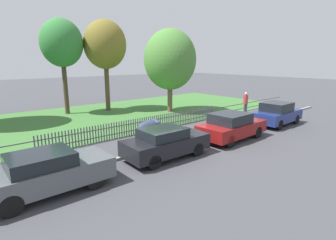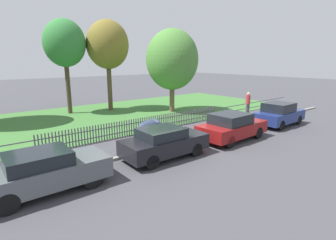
% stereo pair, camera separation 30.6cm
% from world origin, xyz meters
% --- Properties ---
extents(ground_plane, '(120.00, 120.00, 0.00)m').
position_xyz_m(ground_plane, '(0.00, 0.00, 0.00)').
color(ground_plane, '#424247').
extents(kerb_stone, '(33.63, 0.20, 0.12)m').
position_xyz_m(kerb_stone, '(0.00, 0.10, 0.06)').
color(kerb_stone, gray).
rests_on(kerb_stone, ground).
extents(grass_strip, '(33.63, 11.98, 0.01)m').
position_xyz_m(grass_strip, '(0.00, 9.08, 0.01)').
color(grass_strip, '#3D7033').
rests_on(grass_strip, ground).
extents(park_fence, '(33.63, 0.05, 0.95)m').
position_xyz_m(park_fence, '(0.00, 3.10, 0.47)').
color(park_fence, '#4C4C51').
rests_on(park_fence, ground).
extents(parked_car_silver_hatchback, '(4.09, 1.71, 1.43)m').
position_xyz_m(parked_car_silver_hatchback, '(-6.88, -1.01, 0.74)').
color(parked_car_silver_hatchback, '#51565B').
rests_on(parked_car_silver_hatchback, ground).
extents(parked_car_black_saloon, '(4.02, 1.83, 1.40)m').
position_xyz_m(parked_car_black_saloon, '(-1.82, -1.02, 0.72)').
color(parked_car_black_saloon, black).
rests_on(parked_car_black_saloon, ground).
extents(parked_car_navy_estate, '(4.22, 1.94, 1.50)m').
position_xyz_m(parked_car_navy_estate, '(2.80, -1.22, 0.76)').
color(parked_car_navy_estate, maroon).
rests_on(parked_car_navy_estate, ground).
extents(parked_car_red_compact, '(3.97, 1.83, 1.56)m').
position_xyz_m(parked_car_red_compact, '(7.97, -1.17, 0.78)').
color(parked_car_red_compact, navy).
rests_on(parked_car_red_compact, ground).
extents(covered_motorcycle, '(1.83, 0.89, 0.99)m').
position_xyz_m(covered_motorcycle, '(-0.32, 2.16, 0.61)').
color(covered_motorcycle, black).
rests_on(covered_motorcycle, ground).
extents(tree_behind_motorcycle, '(3.25, 3.25, 7.53)m').
position_xyz_m(tree_behind_motorcycle, '(-1.60, 11.96, 5.61)').
color(tree_behind_motorcycle, '#473828').
rests_on(tree_behind_motorcycle, ground).
extents(tree_mid_park, '(3.54, 3.54, 7.66)m').
position_xyz_m(tree_mid_park, '(1.71, 11.14, 5.58)').
color(tree_mid_park, brown).
rests_on(tree_mid_park, ground).
extents(tree_far_left, '(4.33, 4.33, 6.88)m').
position_xyz_m(tree_far_left, '(5.48, 7.15, 4.37)').
color(tree_far_left, brown).
rests_on(tree_far_left, ground).
extents(pedestrian_near_fence, '(0.42, 0.40, 1.81)m').
position_xyz_m(pedestrian_near_fence, '(9.49, 2.34, 1.02)').
color(pedestrian_near_fence, slate).
rests_on(pedestrian_near_fence, ground).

